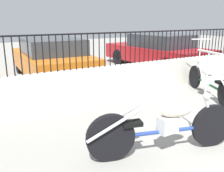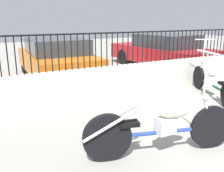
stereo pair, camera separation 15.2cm
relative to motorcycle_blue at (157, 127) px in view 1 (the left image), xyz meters
The scene contains 6 objects.
low_wall 3.47m from the motorcycle_blue, 50.47° to the left, with size 9.46×0.18×0.79m.
fence_railing 3.58m from the motorcycle_blue, 50.47° to the left, with size 9.46×0.04×0.80m.
motorcycle_blue is the anchor object (origin of this frame).
motorcycle_green 3.17m from the motorcycle_blue, 25.81° to the left, with size 1.11×2.21×1.39m.
car_orange 5.45m from the motorcycle_blue, 88.32° to the left, with size 1.99×4.16×1.29m.
car_red 6.76m from the motorcycle_blue, 49.97° to the left, with size 2.28×4.61×1.32m.
Camera 1 is at (-4.39, -1.99, 1.90)m, focal length 40.00 mm.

